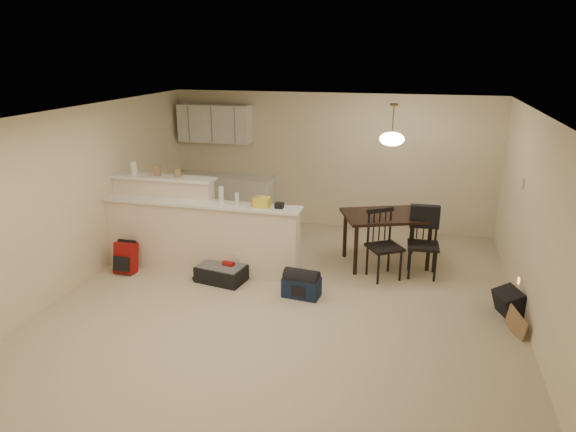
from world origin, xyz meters
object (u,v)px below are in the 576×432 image
(dining_chair_near, at_px, (385,245))
(suitcase, at_px, (222,273))
(red_backpack, at_px, (126,258))
(navy_duffel, at_px, (301,287))
(pendant_lamp, at_px, (392,138))
(black_daypack, at_px, (510,304))
(dining_chair_far, at_px, (423,244))
(dining_table, at_px, (387,220))

(dining_chair_near, bearing_deg, suitcase, 163.33)
(red_backpack, xyz_separation_m, navy_duffel, (2.76, -0.13, -0.10))
(pendant_lamp, bearing_deg, black_daypack, -38.19)
(pendant_lamp, distance_m, navy_duffel, 2.56)
(suitcase, bearing_deg, red_backpack, -167.80)
(pendant_lamp, distance_m, black_daypack, 2.80)
(pendant_lamp, relative_size, navy_duffel, 1.24)
(suitcase, bearing_deg, dining_chair_far, 27.62)
(pendant_lamp, xyz_separation_m, suitcase, (-2.26, -1.25, -1.87))
(dining_chair_far, distance_m, navy_duffel, 1.97)
(pendant_lamp, distance_m, red_backpack, 4.37)
(pendant_lamp, height_order, black_daypack, pendant_lamp)
(dining_chair_near, distance_m, red_backpack, 3.88)
(pendant_lamp, height_order, dining_chair_near, pendant_lamp)
(dining_chair_far, bearing_deg, black_daypack, -43.82)
(pendant_lamp, height_order, dining_chair_far, pendant_lamp)
(pendant_lamp, bearing_deg, dining_table, 0.00)
(dining_chair_near, relative_size, red_backpack, 2.20)
(navy_duffel, height_order, black_daypack, black_daypack)
(pendant_lamp, xyz_separation_m, dining_chair_far, (0.57, -0.34, -1.48))
(red_backpack, bearing_deg, pendant_lamp, 20.41)
(dining_chair_near, relative_size, dining_chair_far, 1.00)
(dining_chair_far, relative_size, suitcase, 1.50)
(dining_chair_near, relative_size, suitcase, 1.51)
(dining_table, relative_size, suitcase, 2.25)
(dining_table, bearing_deg, red_backpack, 177.71)
(dining_chair_far, bearing_deg, suitcase, -164.49)
(pendant_lamp, relative_size, red_backpack, 1.32)
(red_backpack, bearing_deg, navy_duffel, -1.49)
(dining_chair_near, bearing_deg, dining_chair_far, -11.98)
(suitcase, height_order, navy_duffel, navy_duffel)
(pendant_lamp, bearing_deg, dining_chair_far, -30.82)
(dining_table, xyz_separation_m, pendant_lamp, (0.00, 0.00, 1.27))
(red_backpack, bearing_deg, suitcase, 3.69)
(dining_table, height_order, red_backpack, dining_table)
(dining_chair_far, distance_m, suitcase, 3.00)
(dining_chair_far, height_order, red_backpack, dining_chair_far)
(dining_chair_near, xyz_separation_m, red_backpack, (-3.80, -0.76, -0.28))
(dining_chair_far, height_order, suitcase, dining_chair_far)
(dining_chair_near, relative_size, black_daypack, 2.69)
(black_daypack, bearing_deg, pendant_lamp, 31.59)
(dining_table, distance_m, dining_chair_far, 0.69)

